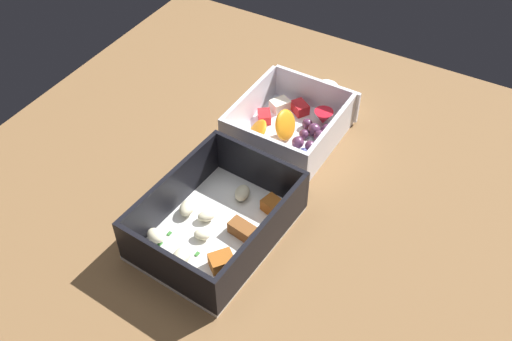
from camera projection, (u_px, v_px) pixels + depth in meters
The scene contains 4 objects.
table_surface at pixel (254, 191), 79.60cm from camera, with size 80.00×80.00×2.00cm, color brown.
pasta_container at pixel (217, 223), 71.42cm from camera, with size 20.61×15.96×6.79cm.
fruit_bowl at pixel (290, 126), 84.73cm from camera, with size 16.22×14.55×5.82cm.
paper_cup_liner at pixel (324, 90), 92.65cm from camera, with size 3.72×3.72×1.84cm, color white.
Camera 1 is at (47.09, 27.20, 59.19)cm, focal length 40.45 mm.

